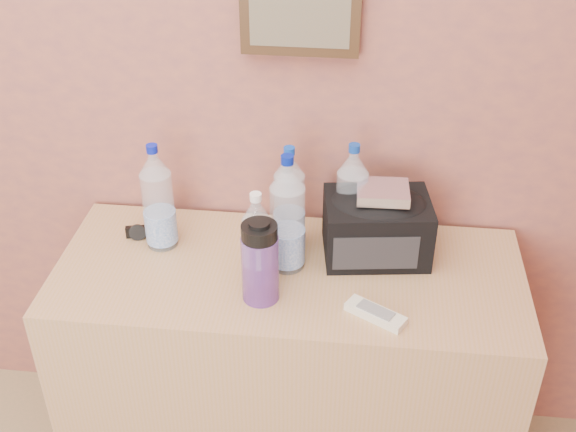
{
  "coord_description": "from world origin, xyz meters",
  "views": [
    {
      "loc": [
        0.69,
        0.23,
        1.95
      ],
      "look_at": [
        0.52,
        1.71,
        0.96
      ],
      "focal_mm": 45.0,
      "sensor_mm": 36.0,
      "label": 1
    }
  ],
  "objects_px": {
    "pet_large_d": "(287,219)",
    "nalgene_bottle": "(260,261)",
    "pet_large_b": "(289,203)",
    "pet_small": "(257,242)",
    "pet_large_c": "(351,201)",
    "foil_packet": "(383,192)",
    "sunglasses": "(149,231)",
    "dresser": "(288,375)",
    "toiletry_bag": "(377,224)",
    "ac_remote": "(376,314)",
    "pet_large_a": "(158,202)"
  },
  "relations": [
    {
      "from": "dresser",
      "to": "toiletry_bag",
      "type": "distance_m",
      "value": 0.54
    },
    {
      "from": "pet_large_b",
      "to": "toiletry_bag",
      "type": "bearing_deg",
      "value": -3.35
    },
    {
      "from": "pet_large_b",
      "to": "pet_small",
      "type": "distance_m",
      "value": 0.17
    },
    {
      "from": "pet_large_b",
      "to": "toiletry_bag",
      "type": "height_order",
      "value": "pet_large_b"
    },
    {
      "from": "dresser",
      "to": "ac_remote",
      "type": "relative_size",
      "value": 8.19
    },
    {
      "from": "pet_large_c",
      "to": "pet_large_d",
      "type": "bearing_deg",
      "value": -142.86
    },
    {
      "from": "nalgene_bottle",
      "to": "foil_packet",
      "type": "bearing_deg",
      "value": 35.89
    },
    {
      "from": "pet_large_c",
      "to": "nalgene_bottle",
      "type": "relative_size",
      "value": 1.36
    },
    {
      "from": "toiletry_bag",
      "to": "pet_large_a",
      "type": "bearing_deg",
      "value": 174.56
    },
    {
      "from": "dresser",
      "to": "pet_large_c",
      "type": "relative_size",
      "value": 4.03
    },
    {
      "from": "nalgene_bottle",
      "to": "pet_small",
      "type": "bearing_deg",
      "value": 103.78
    },
    {
      "from": "pet_large_d",
      "to": "nalgene_bottle",
      "type": "xyz_separation_m",
      "value": [
        -0.05,
        -0.14,
        -0.03
      ]
    },
    {
      "from": "nalgene_bottle",
      "to": "ac_remote",
      "type": "height_order",
      "value": "nalgene_bottle"
    },
    {
      "from": "ac_remote",
      "to": "foil_packet",
      "type": "distance_m",
      "value": 0.32
    },
    {
      "from": "pet_small",
      "to": "sunglasses",
      "type": "height_order",
      "value": "pet_small"
    },
    {
      "from": "pet_large_c",
      "to": "sunglasses",
      "type": "xyz_separation_m",
      "value": [
        -0.56,
        -0.03,
        -0.12
      ]
    },
    {
      "from": "dresser",
      "to": "pet_large_b",
      "type": "xyz_separation_m",
      "value": [
        -0.01,
        0.12,
        0.52
      ]
    },
    {
      "from": "pet_small",
      "to": "foil_packet",
      "type": "height_order",
      "value": "pet_small"
    },
    {
      "from": "pet_large_a",
      "to": "pet_large_d",
      "type": "distance_m",
      "value": 0.36
    },
    {
      "from": "dresser",
      "to": "sunglasses",
      "type": "distance_m",
      "value": 0.59
    },
    {
      "from": "dresser",
      "to": "sunglasses",
      "type": "height_order",
      "value": "sunglasses"
    },
    {
      "from": "pet_large_d",
      "to": "nalgene_bottle",
      "type": "distance_m",
      "value": 0.15
    },
    {
      "from": "pet_large_b",
      "to": "nalgene_bottle",
      "type": "distance_m",
      "value": 0.24
    },
    {
      "from": "pet_small",
      "to": "pet_large_b",
      "type": "bearing_deg",
      "value": 67.1
    },
    {
      "from": "pet_large_c",
      "to": "toiletry_bag",
      "type": "xyz_separation_m",
      "value": [
        0.07,
        -0.04,
        -0.04
      ]
    },
    {
      "from": "dresser",
      "to": "pet_large_a",
      "type": "relative_size",
      "value": 4.03
    },
    {
      "from": "foil_packet",
      "to": "sunglasses",
      "type": "bearing_deg",
      "value": 178.38
    },
    {
      "from": "pet_large_b",
      "to": "foil_packet",
      "type": "relative_size",
      "value": 2.28
    },
    {
      "from": "dresser",
      "to": "pet_large_a",
      "type": "distance_m",
      "value": 0.64
    },
    {
      "from": "sunglasses",
      "to": "dresser",
      "type": "bearing_deg",
      "value": -27.88
    },
    {
      "from": "nalgene_bottle",
      "to": "ac_remote",
      "type": "relative_size",
      "value": 1.5
    },
    {
      "from": "dresser",
      "to": "pet_large_d",
      "type": "relative_size",
      "value": 3.75
    },
    {
      "from": "dresser",
      "to": "ac_remote",
      "type": "xyz_separation_m",
      "value": [
        0.23,
        -0.16,
        0.4
      ]
    },
    {
      "from": "pet_large_d",
      "to": "pet_small",
      "type": "height_order",
      "value": "pet_large_d"
    },
    {
      "from": "dresser",
      "to": "pet_large_c",
      "type": "distance_m",
      "value": 0.56
    },
    {
      "from": "pet_large_b",
      "to": "ac_remote",
      "type": "distance_m",
      "value": 0.39
    },
    {
      "from": "pet_small",
      "to": "pet_large_c",
      "type": "bearing_deg",
      "value": 37.73
    },
    {
      "from": "dresser",
      "to": "pet_large_b",
      "type": "bearing_deg",
      "value": 95.59
    },
    {
      "from": "sunglasses",
      "to": "toiletry_bag",
      "type": "bearing_deg",
      "value": -13.05
    },
    {
      "from": "sunglasses",
      "to": "pet_large_d",
      "type": "bearing_deg",
      "value": -24.92
    },
    {
      "from": "pet_large_a",
      "to": "foil_packet",
      "type": "bearing_deg",
      "value": 1.32
    },
    {
      "from": "pet_large_d",
      "to": "nalgene_bottle",
      "type": "relative_size",
      "value": 1.46
    },
    {
      "from": "foil_packet",
      "to": "pet_small",
      "type": "bearing_deg",
      "value": -157.42
    },
    {
      "from": "pet_large_a",
      "to": "pet_small",
      "type": "xyz_separation_m",
      "value": [
        0.28,
        -0.11,
        -0.02
      ]
    },
    {
      "from": "pet_large_b",
      "to": "pet_large_c",
      "type": "xyz_separation_m",
      "value": [
        0.16,
        0.02,
        0.0
      ]
    },
    {
      "from": "nalgene_bottle",
      "to": "foil_packet",
      "type": "height_order",
      "value": "nalgene_bottle"
    },
    {
      "from": "pet_large_d",
      "to": "pet_small",
      "type": "bearing_deg",
      "value": -140.99
    },
    {
      "from": "nalgene_bottle",
      "to": "foil_packet",
      "type": "xyz_separation_m",
      "value": [
        0.29,
        0.21,
        0.09
      ]
    },
    {
      "from": "pet_small",
      "to": "toiletry_bag",
      "type": "distance_m",
      "value": 0.33
    },
    {
      "from": "toiletry_bag",
      "to": "foil_packet",
      "type": "relative_size",
      "value": 2.07
    }
  ]
}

